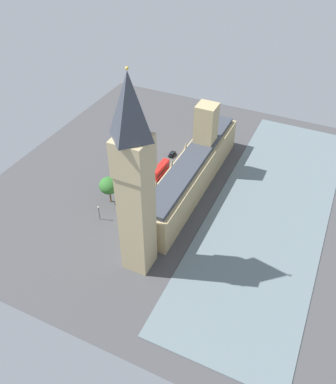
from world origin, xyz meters
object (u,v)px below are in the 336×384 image
at_px(car_black_by_river_gate, 172,154).
at_px(street_lamp_slot_10, 99,210).
at_px(plane_tree_trailing, 109,185).
at_px(plane_tree_leading, 140,160).
at_px(car_blue_opposite_hall, 145,189).
at_px(car_white_far_end, 127,216).
at_px(clock_tower, 134,180).
at_px(plane_tree_under_trees, 124,174).
at_px(double_decker_bus_near_tower, 160,170).
at_px(plane_tree_kerbside, 143,156).
at_px(street_lamp_midblock, 144,157).
at_px(pedestrian_corner, 156,200).
at_px(parliament_building, 193,169).

bearing_deg(car_black_by_river_gate, street_lamp_slot_10, -96.72).
height_order(car_black_by_river_gate, street_lamp_slot_10, street_lamp_slot_10).
height_order(plane_tree_trailing, plane_tree_leading, plane_tree_trailing).
height_order(car_blue_opposite_hall, plane_tree_trailing, plane_tree_trailing).
bearing_deg(car_black_by_river_gate, car_white_far_end, -86.58).
xyz_separation_m(clock_tower, plane_tree_under_trees, (21.87, -28.80, -25.06)).
distance_m(double_decker_bus_near_tower, plane_tree_under_trees, 16.39).
bearing_deg(clock_tower, plane_tree_kerbside, -63.53).
distance_m(clock_tower, plane_tree_trailing, 39.50).
distance_m(double_decker_bus_near_tower, plane_tree_leading, 9.09).
bearing_deg(street_lamp_midblock, pedestrian_corner, 128.09).
relative_size(car_white_far_end, street_lamp_midblock, 0.72).
relative_size(clock_tower, street_lamp_slot_10, 10.38).
relative_size(clock_tower, car_blue_opposite_hall, 13.82).
height_order(parliament_building, plane_tree_leading, parliament_building).
height_order(plane_tree_leading, street_lamp_slot_10, plane_tree_leading).
relative_size(car_blue_opposite_hall, street_lamp_midblock, 0.75).
xyz_separation_m(clock_tower, car_black_by_river_gate, (15.22, -56.51, -31.21)).
bearing_deg(street_lamp_midblock, plane_tree_trailing, 88.10).
bearing_deg(car_black_by_river_gate, plane_tree_leading, -106.88).
bearing_deg(street_lamp_slot_10, plane_tree_under_trees, -88.94).
bearing_deg(car_black_by_river_gate, clock_tower, -73.75).
height_order(car_black_by_river_gate, plane_tree_trailing, plane_tree_trailing).
distance_m(clock_tower, pedestrian_corner, 42.39).
height_order(parliament_building, double_decker_bus_near_tower, parliament_building).
bearing_deg(clock_tower, car_black_by_river_gate, -74.93).
relative_size(car_white_far_end, plane_tree_under_trees, 0.45).
bearing_deg(pedestrian_corner, plane_tree_trailing, 143.03).
height_order(clock_tower, car_white_far_end, clock_tower).
xyz_separation_m(clock_tower, street_lamp_midblock, (22.24, -45.35, -27.91)).
relative_size(parliament_building, plane_tree_under_trees, 7.23).
relative_size(car_black_by_river_gate, plane_tree_kerbside, 0.52).
xyz_separation_m(clock_tower, street_lamp_slot_10, (21.54, -10.92, -27.90)).
xyz_separation_m(car_black_by_river_gate, pedestrian_corner, (-7.11, 29.19, -0.18)).
relative_size(car_black_by_river_gate, car_blue_opposite_hall, 0.92).
bearing_deg(parliament_building, car_blue_opposite_hall, 34.28).
height_order(parliament_building, pedestrian_corner, parliament_building).
bearing_deg(plane_tree_leading, plane_tree_under_trees, 84.43).
distance_m(double_decker_bus_near_tower, street_lamp_midblock, 9.25).
distance_m(plane_tree_under_trees, street_lamp_slot_10, 18.10).
height_order(plane_tree_under_trees, plane_tree_kerbside, plane_tree_under_trees).
bearing_deg(clock_tower, parliament_building, -90.25).
distance_m(parliament_building, plane_tree_under_trees, 25.56).
bearing_deg(plane_tree_leading, street_lamp_midblock, -77.31).
height_order(pedestrian_corner, plane_tree_trailing, plane_tree_trailing).
relative_size(double_decker_bus_near_tower, plane_tree_kerbside, 1.33).
bearing_deg(parliament_building, pedestrian_corner, 60.06).
xyz_separation_m(plane_tree_kerbside, plane_tree_leading, (-1.00, 4.70, 1.66)).
distance_m(parliament_building, plane_tree_kerbside, 22.26).
distance_m(double_decker_bus_near_tower, car_blue_opposite_hall, 11.11).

